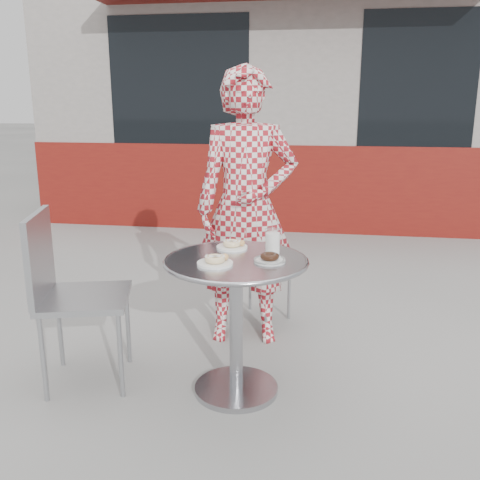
# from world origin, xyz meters

# --- Properties ---
(ground) EXTENTS (60.00, 60.00, 0.00)m
(ground) POSITION_xyz_m (0.00, 0.00, 0.00)
(ground) COLOR gray
(ground) RESTS_ON ground
(storefront) EXTENTS (6.02, 4.55, 3.00)m
(storefront) POSITION_xyz_m (-0.00, 5.56, 1.49)
(storefront) COLOR gray
(storefront) RESTS_ON ground
(bistro_table) EXTENTS (0.73, 0.73, 0.73)m
(bistro_table) POSITION_xyz_m (0.04, 0.03, 0.55)
(bistro_table) COLOR #B3B3B7
(bistro_table) RESTS_ON ground
(chair_far) EXTENTS (0.49, 0.49, 0.78)m
(chair_far) POSITION_xyz_m (0.04, 0.95, 0.24)
(chair_far) COLOR #9EA0A5
(chair_far) RESTS_ON ground
(chair_left) EXTENTS (0.55, 0.55, 0.94)m
(chair_left) POSITION_xyz_m (-0.78, 0.01, 0.29)
(chair_left) COLOR #9EA0A5
(chair_left) RESTS_ON ground
(seated_person) EXTENTS (0.67, 0.49, 1.70)m
(seated_person) POSITION_xyz_m (-0.00, 0.71, 0.85)
(seated_person) COLOR maroon
(seated_person) RESTS_ON ground
(plate_far) EXTENTS (0.16, 0.16, 0.04)m
(plate_far) POSITION_xyz_m (-0.01, 0.22, 0.75)
(plate_far) COLOR white
(plate_far) RESTS_ON bistro_table
(plate_near) EXTENTS (0.17, 0.17, 0.05)m
(plate_near) POSITION_xyz_m (-0.04, -0.08, 0.75)
(plate_near) COLOR white
(plate_near) RESTS_ON bistro_table
(plate_checker) EXTENTS (0.16, 0.16, 0.04)m
(plate_checker) POSITION_xyz_m (0.21, 0.01, 0.74)
(plate_checker) COLOR white
(plate_checker) RESTS_ON bistro_table
(milk_cup) EXTENTS (0.08, 0.08, 0.13)m
(milk_cup) POSITION_xyz_m (0.21, 0.16, 0.79)
(milk_cup) COLOR white
(milk_cup) RESTS_ON bistro_table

